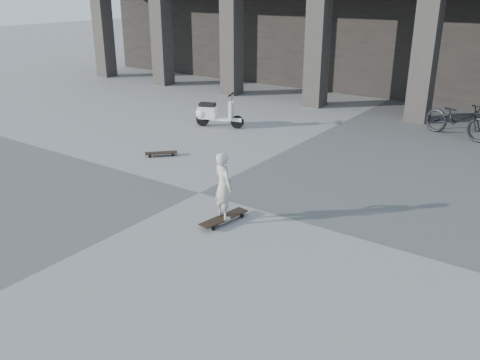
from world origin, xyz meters
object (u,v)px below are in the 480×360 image
Objects in this scene: skateboard_spare at (161,153)px; child at (223,186)px; scooter at (212,113)px; bicycle at (458,119)px; longboard at (224,218)px.

child is at bearing -76.75° from skateboard_spare.
bicycle is at bearing 5.75° from scooter.
bicycle is at bearing -80.72° from child.
child is 0.61× the size of bicycle.
bicycle reaches higher than skateboard_spare.
bicycle is (5.52, 5.99, 0.44)m from skateboard_spare.
skateboard_spare is at bearing -96.81° from scooter.
child is 0.86× the size of scooter.
bicycle reaches higher than longboard.
longboard is at bearing -70.41° from scooter.
longboard is at bearing 113.16° from child.
longboard is 0.53× the size of bicycle.
child is at bearing -70.41° from scooter.
child reaches higher than bicycle.
bicycle is at bearing 1.51° from skateboard_spare.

